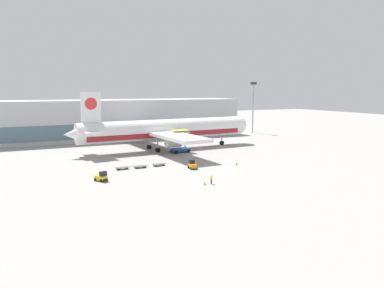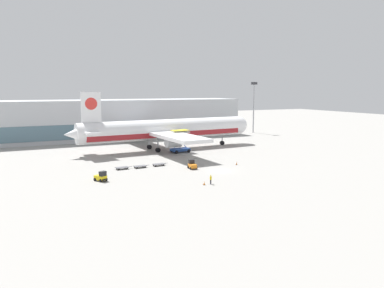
# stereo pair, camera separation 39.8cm
# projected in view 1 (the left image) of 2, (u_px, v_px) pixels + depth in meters

# --- Properties ---
(ground_plane) EXTENTS (400.00, 400.00, 0.00)m
(ground_plane) POSITION_uv_depth(u_px,v_px,m) (221.00, 171.00, 82.19)
(ground_plane) COLOR gray
(terminal_building) EXTENTS (90.00, 18.20, 14.00)m
(terminal_building) POSITION_uv_depth(u_px,v_px,m) (120.00, 119.00, 137.54)
(terminal_building) COLOR #B2B7BC
(terminal_building) RESTS_ON ground_plane
(light_mast) EXTENTS (2.80, 0.50, 20.68)m
(light_mast) POSITION_uv_depth(u_px,v_px,m) (253.00, 103.00, 152.84)
(light_mast) COLOR #9EA0A5
(light_mast) RESTS_ON ground_plane
(airplane_main) EXTENTS (58.10, 48.38, 17.00)m
(airplane_main) POSITION_uv_depth(u_px,v_px,m) (164.00, 130.00, 109.85)
(airplane_main) COLOR white
(airplane_main) RESTS_ON ground_plane
(scissor_lift_loader) EXTENTS (5.36, 3.63, 6.35)m
(scissor_lift_loader) POSITION_uv_depth(u_px,v_px,m) (180.00, 144.00, 105.82)
(scissor_lift_loader) COLOR #284C99
(scissor_lift_loader) RESTS_ON ground_plane
(baggage_tug_foreground) EXTENTS (1.86, 2.58, 2.00)m
(baggage_tug_foreground) POSITION_uv_depth(u_px,v_px,m) (192.00, 165.00, 84.06)
(baggage_tug_foreground) COLOR orange
(baggage_tug_foreground) RESTS_ON ground_plane
(baggage_tug_mid) EXTENTS (2.53, 2.82, 2.00)m
(baggage_tug_mid) POSITION_uv_depth(u_px,v_px,m) (102.00, 177.00, 72.56)
(baggage_tug_mid) COLOR yellow
(baggage_tug_mid) RESTS_ON ground_plane
(baggage_dolly_lead) EXTENTS (3.75, 1.70, 0.48)m
(baggage_dolly_lead) POSITION_uv_depth(u_px,v_px,m) (122.00, 168.00, 83.40)
(baggage_dolly_lead) COLOR #56565B
(baggage_dolly_lead) RESTS_ON ground_plane
(baggage_dolly_second) EXTENTS (3.75, 1.70, 0.48)m
(baggage_dolly_second) POSITION_uv_depth(u_px,v_px,m) (140.00, 166.00, 85.00)
(baggage_dolly_second) COLOR #56565B
(baggage_dolly_second) RESTS_ON ground_plane
(baggage_dolly_third) EXTENTS (3.75, 1.70, 0.48)m
(baggage_dolly_third) POSITION_uv_depth(u_px,v_px,m) (159.00, 164.00, 87.28)
(baggage_dolly_third) COLOR #56565B
(baggage_dolly_third) RESTS_ON ground_plane
(ground_crew_near) EXTENTS (0.50, 0.38, 1.77)m
(ground_crew_near) POSITION_uv_depth(u_px,v_px,m) (211.00, 179.00, 70.25)
(ground_crew_near) COLOR black
(ground_crew_near) RESTS_ON ground_plane
(traffic_cone_near) EXTENTS (0.40, 0.40, 0.75)m
(traffic_cone_near) POSITION_uv_depth(u_px,v_px,m) (205.00, 183.00, 69.77)
(traffic_cone_near) COLOR black
(traffic_cone_near) RESTS_ON ground_plane
(traffic_cone_far) EXTENTS (0.40, 0.40, 0.77)m
(traffic_cone_far) POSITION_uv_depth(u_px,v_px,m) (237.00, 163.00, 88.38)
(traffic_cone_far) COLOR black
(traffic_cone_far) RESTS_ON ground_plane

